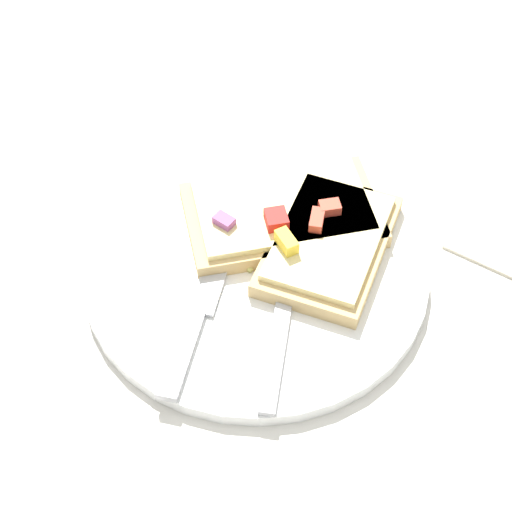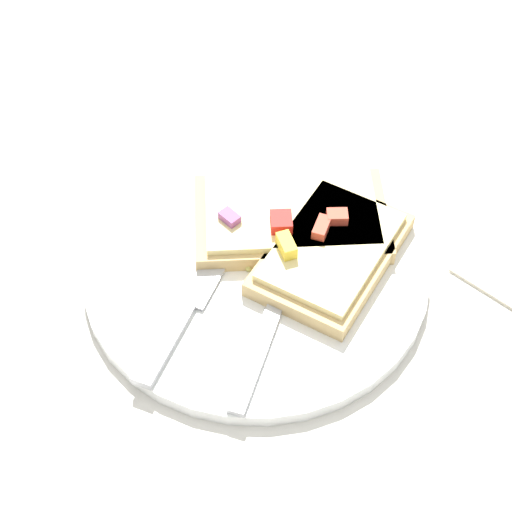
% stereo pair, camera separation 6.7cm
% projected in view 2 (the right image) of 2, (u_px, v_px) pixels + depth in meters
% --- Properties ---
extents(ground_plane, '(4.00, 4.00, 0.00)m').
position_uv_depth(ground_plane, '(256.00, 273.00, 0.69)').
color(ground_plane, beige).
extents(plate, '(0.28, 0.28, 0.01)m').
position_uv_depth(plate, '(256.00, 269.00, 0.69)').
color(plate, white).
rests_on(plate, ground).
extents(fork, '(0.11, 0.21, 0.01)m').
position_uv_depth(fork, '(286.00, 278.00, 0.67)').
color(fork, '#B7B7BC').
rests_on(fork, plate).
extents(knife, '(0.08, 0.20, 0.01)m').
position_uv_depth(knife, '(196.00, 298.00, 0.66)').
color(knife, '#B7B7BC').
rests_on(knife, plate).
extents(pizza_slice_main, '(0.18, 0.18, 0.03)m').
position_uv_depth(pizza_slice_main, '(291.00, 217.00, 0.70)').
color(pizza_slice_main, tan).
rests_on(pizza_slice_main, plate).
extents(pizza_slice_corner, '(0.11, 0.15, 0.03)m').
position_uv_depth(pizza_slice_corner, '(330.00, 252.00, 0.68)').
color(pizza_slice_corner, tan).
rests_on(pizza_slice_corner, plate).
extents(crumb_scatter, '(0.06, 0.05, 0.01)m').
position_uv_depth(crumb_scatter, '(243.00, 252.00, 0.68)').
color(crumb_scatter, tan).
rests_on(crumb_scatter, plate).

